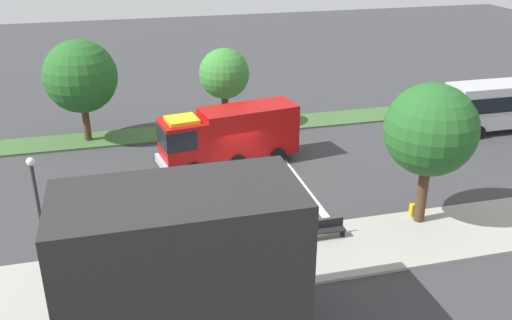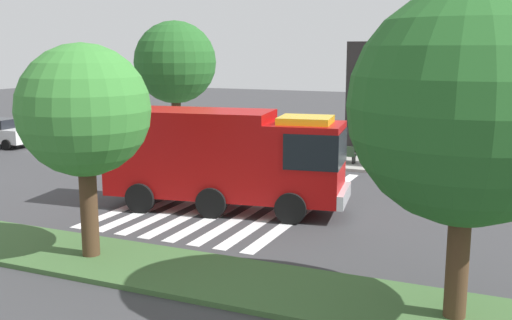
{
  "view_description": "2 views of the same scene",
  "coord_description": "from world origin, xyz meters",
  "views": [
    {
      "loc": [
        7.17,
        30.14,
        14.64
      ],
      "look_at": [
        -0.26,
        1.52,
        1.67
      ],
      "focal_mm": 39.09,
      "sensor_mm": 36.0,
      "label": 1
    },
    {
      "loc": [
        10.46,
        -21.4,
        5.92
      ],
      "look_at": [
        0.34,
        1.5,
        1.28
      ],
      "focal_mm": 42.32,
      "sensor_mm": 36.0,
      "label": 2
    }
  ],
  "objects": [
    {
      "name": "crosswalk",
      "position": [
        0.24,
        0.0,
        0.01
      ],
      "size": [
        6.75,
        12.26,
        0.01
      ],
      "color": "silver",
      "rests_on": "ground_plane"
    },
    {
      "name": "median_strip",
      "position": [
        0.0,
        -8.31,
        0.07
      ],
      "size": [
        60.0,
        3.0,
        0.14
      ],
      "primitive_type": "cube",
      "color": "#3D6033",
      "rests_on": "ground_plane"
    },
    {
      "name": "sidewalk",
      "position": [
        0.0,
        9.18,
        0.07
      ],
      "size": [
        60.0,
        4.73,
        0.14
      ],
      "primitive_type": "cube",
      "color": "#9E9B93",
      "rests_on": "ground_plane"
    },
    {
      "name": "fire_hydrant",
      "position": [
        -7.21,
        7.31,
        0.49
      ],
      "size": [
        0.28,
        0.28,
        0.7
      ],
      "primitive_type": "cylinder",
      "color": "gold",
      "rests_on": "sidewalk"
    },
    {
      "name": "bench_west_of_shelter",
      "position": [
        -2.22,
        8.16,
        0.59
      ],
      "size": [
        1.6,
        0.5,
        0.9
      ],
      "color": "black",
      "rests_on": "sidewalk"
    },
    {
      "name": "fire_truck",
      "position": [
        0.78,
        -1.91,
        2.07
      ],
      "size": [
        9.16,
        3.79,
        3.7
      ],
      "rotation": [
        0.0,
        0.0,
        0.16
      ],
      "color": "#A50C0C",
      "rests_on": "ground_plane"
    },
    {
      "name": "ground_plane",
      "position": [
        0.0,
        0.0,
        0.0
      ],
      "size": [
        120.0,
        120.0,
        0.0
      ],
      "primitive_type": "plane",
      "color": "#38383A"
    },
    {
      "name": "sidewalk_tree_far_west",
      "position": [
        -7.37,
        7.81,
        5.13
      ],
      "size": [
        4.57,
        4.57,
        7.31
      ],
      "color": "#47301E",
      "rests_on": "sidewalk"
    },
    {
      "name": "bench_near_shelter",
      "position": [
        2.1,
        8.16,
        0.59
      ],
      "size": [
        1.6,
        0.5,
        0.9
      ],
      "color": "#2D472D",
      "rests_on": "sidewalk"
    },
    {
      "name": "street_lamp",
      "position": [
        10.92,
        7.41,
        3.36
      ],
      "size": [
        0.36,
        0.36,
        5.37
      ],
      "color": "#2D2D30",
      "rests_on": "sidewalk"
    },
    {
      "name": "median_tree_west",
      "position": [
        9.44,
        -8.31,
        4.72
      ],
      "size": [
        4.95,
        4.95,
        7.07
      ],
      "color": "#47301E",
      "rests_on": "median_strip"
    },
    {
      "name": "bus_stop_shelter",
      "position": [
        6.1,
        8.14,
        1.89
      ],
      "size": [
        3.5,
        1.4,
        2.46
      ],
      "color": "#4C4C51",
      "rests_on": "sidewalk"
    },
    {
      "name": "median_tree_far_west",
      "position": [
        -0.45,
        -8.31,
        4.23
      ],
      "size": [
        3.64,
        3.64,
        5.95
      ],
      "color": "#47301E",
      "rests_on": "median_strip"
    },
    {
      "name": "storefront_building",
      "position": [
        5.59,
        13.64,
        3.15
      ],
      "size": [
        8.41,
        5.01,
        6.3
      ],
      "color": "#282626",
      "rests_on": "ground_plane"
    }
  ]
}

